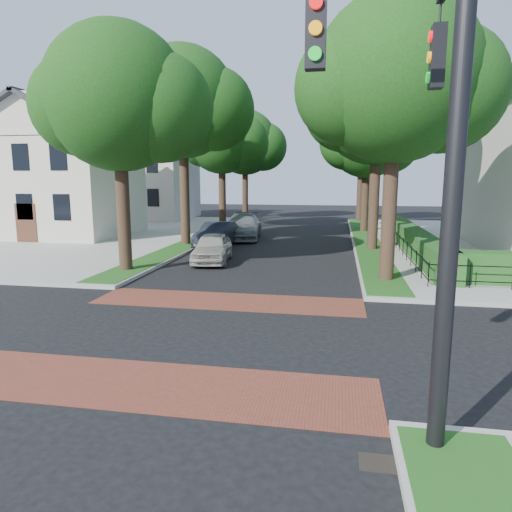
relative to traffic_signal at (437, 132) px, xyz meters
The scene contains 23 objects.
ground 8.09m from the traffic_signal, 137.91° to the left, with size 120.00×120.00×0.00m, color black.
sidewalk_nw 34.12m from the traffic_signal, 136.17° to the left, with size 30.00×30.00×0.15m, color gray.
crosswalk_far 10.20m from the traffic_signal, 122.69° to the left, with size 9.00×2.20×0.01m, color brown.
crosswalk_near 6.89m from the traffic_signal, 166.05° to the left, with size 9.00×2.20×0.01m, color brown.
storm_drain 4.77m from the traffic_signal, 135.00° to the right, with size 0.65×0.45×0.01m, color black.
grass_strip_ne 23.95m from the traffic_signal, 88.75° to the left, with size 1.60×29.80×0.02m, color #1E4A15.
grass_strip_nw 26.06m from the traffic_signal, 113.63° to the left, with size 1.60×29.80×0.02m, color #1E4A15.
tree_right_near 12.03m from the traffic_signal, 86.47° to the left, with size 7.75×6.67×10.66m.
tree_right_mid 19.95m from the traffic_signal, 87.89° to the left, with size 8.25×7.09×11.22m.
tree_right_far 28.73m from the traffic_signal, 88.57° to the left, with size 7.25×6.23×9.74m.
tree_right_back 37.74m from the traffic_signal, 88.91° to the left, with size 7.50×6.45×10.20m.
tree_left_near 15.74m from the traffic_signal, 131.45° to the left, with size 7.50×6.45×10.20m.
tree_left_mid 22.48m from the traffic_signal, 117.60° to the left, with size 8.00×6.88×11.48m.
tree_left_far 30.52m from the traffic_signal, 109.77° to the left, with size 7.00×6.02×9.86m.
tree_left_back 39.12m from the traffic_signal, 105.27° to the left, with size 7.75×6.66×10.44m.
hedge_main_road 20.01m from the traffic_signal, 81.75° to the left, with size 1.00×18.00×1.20m, color #1B4919.
fence_main_road 19.95m from the traffic_signal, 84.08° to the left, with size 0.06×18.00×0.90m, color black, non-canonical shape.
house_left_near 30.29m from the traffic_signal, 132.28° to the left, with size 10.00×9.00×10.14m.
house_left_far 41.72m from the traffic_signal, 119.24° to the left, with size 10.00×9.00×10.14m.
traffic_signal is the anchor object (origin of this frame).
parked_car_front 16.82m from the traffic_signal, 116.80° to the left, with size 1.69×4.21×1.43m, color #AEA99D.
parked_car_middle 21.75m from the traffic_signal, 113.37° to the left, with size 1.57×4.51×1.49m, color black.
parked_car_rear 25.00m from the traffic_signal, 108.17° to the left, with size 2.36×5.82×1.69m, color slate.
Camera 1 is at (3.57, -11.23, 4.08)m, focal length 32.00 mm.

